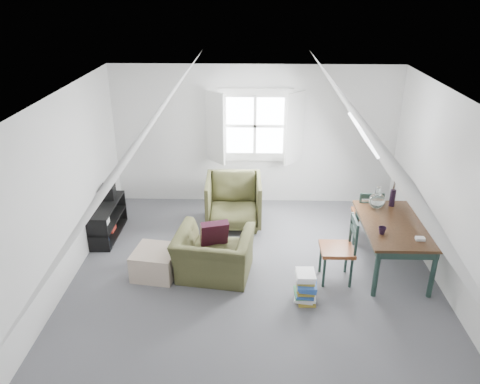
{
  "coord_description": "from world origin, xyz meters",
  "views": [
    {
      "loc": [
        -0.04,
        -5.19,
        3.76
      ],
      "look_at": [
        -0.2,
        0.6,
        1.13
      ],
      "focal_mm": 35.0,
      "sensor_mm": 36.0,
      "label": 1
    }
  ],
  "objects_px": {
    "armchair_far": "(234,224)",
    "dining_chair_near": "(340,248)",
    "dining_chair_far": "(367,214)",
    "ottoman": "(156,262)",
    "media_shelf": "(106,222)",
    "magazine_stack": "(306,287)",
    "armchair_near": "(214,275)",
    "dining_table": "(394,229)"
  },
  "relations": [
    {
      "from": "armchair_far",
      "to": "dining_chair_near",
      "type": "relative_size",
      "value": 0.98
    },
    {
      "from": "armchair_far",
      "to": "dining_chair_far",
      "type": "height_order",
      "value": "dining_chair_far"
    },
    {
      "from": "armchair_far",
      "to": "dining_chair_near",
      "type": "bearing_deg",
      "value": -48.02
    },
    {
      "from": "ottoman",
      "to": "dining_chair_far",
      "type": "relative_size",
      "value": 0.65
    },
    {
      "from": "media_shelf",
      "to": "magazine_stack",
      "type": "distance_m",
      "value": 3.41
    },
    {
      "from": "armchair_near",
      "to": "dining_chair_near",
      "type": "height_order",
      "value": "dining_chair_near"
    },
    {
      "from": "media_shelf",
      "to": "magazine_stack",
      "type": "height_order",
      "value": "media_shelf"
    },
    {
      "from": "magazine_stack",
      "to": "armchair_far",
      "type": "bearing_deg",
      "value": 115.91
    },
    {
      "from": "magazine_stack",
      "to": "media_shelf",
      "type": "bearing_deg",
      "value": 152.25
    },
    {
      "from": "dining_chair_near",
      "to": "armchair_near",
      "type": "bearing_deg",
      "value": -84.78
    },
    {
      "from": "dining_chair_far",
      "to": "magazine_stack",
      "type": "height_order",
      "value": "dining_chair_far"
    },
    {
      "from": "ottoman",
      "to": "media_shelf",
      "type": "xyz_separation_m",
      "value": [
        -0.99,
        1.05,
        0.06
      ]
    },
    {
      "from": "dining_chair_far",
      "to": "media_shelf",
      "type": "height_order",
      "value": "dining_chair_far"
    },
    {
      "from": "dining_table",
      "to": "armchair_far",
      "type": "bearing_deg",
      "value": 146.38
    },
    {
      "from": "ottoman",
      "to": "dining_chair_near",
      "type": "xyz_separation_m",
      "value": [
        2.51,
        -0.05,
        0.3
      ]
    },
    {
      "from": "armchair_far",
      "to": "dining_chair_far",
      "type": "xyz_separation_m",
      "value": [
        2.09,
        -0.48,
        0.46
      ]
    },
    {
      "from": "dining_table",
      "to": "media_shelf",
      "type": "xyz_separation_m",
      "value": [
        -4.28,
        0.8,
        -0.38
      ]
    },
    {
      "from": "armchair_far",
      "to": "dining_chair_far",
      "type": "bearing_deg",
      "value": -14.39
    },
    {
      "from": "ottoman",
      "to": "armchair_near",
      "type": "bearing_deg",
      "value": -0.56
    },
    {
      "from": "armchair_near",
      "to": "ottoman",
      "type": "xyz_separation_m",
      "value": [
        -0.81,
        0.01,
        0.19
      ]
    },
    {
      "from": "armchair_near",
      "to": "armchair_far",
      "type": "height_order",
      "value": "armchair_far"
    },
    {
      "from": "ottoman",
      "to": "dining_chair_far",
      "type": "xyz_separation_m",
      "value": [
        3.12,
        1.04,
        0.27
      ]
    },
    {
      "from": "dining_table",
      "to": "ottoman",
      "type": "bearing_deg",
      "value": -179.98
    },
    {
      "from": "dining_chair_near",
      "to": "media_shelf",
      "type": "xyz_separation_m",
      "value": [
        -3.51,
        1.1,
        -0.24
      ]
    },
    {
      "from": "dining_chair_near",
      "to": "magazine_stack",
      "type": "xyz_separation_m",
      "value": [
        -0.49,
        -0.49,
        -0.28
      ]
    },
    {
      "from": "ottoman",
      "to": "magazine_stack",
      "type": "relative_size",
      "value": 1.39
    },
    {
      "from": "armchair_near",
      "to": "ottoman",
      "type": "relative_size",
      "value": 1.78
    },
    {
      "from": "dining_table",
      "to": "media_shelf",
      "type": "relative_size",
      "value": 1.36
    },
    {
      "from": "armchair_far",
      "to": "armchair_near",
      "type": "bearing_deg",
      "value": -99.41
    },
    {
      "from": "dining_chair_far",
      "to": "media_shelf",
      "type": "bearing_deg",
      "value": -2.2
    },
    {
      "from": "ottoman",
      "to": "dining_chair_far",
      "type": "bearing_deg",
      "value": 18.45
    },
    {
      "from": "ottoman",
      "to": "dining_chair_near",
      "type": "relative_size",
      "value": 0.61
    },
    {
      "from": "armchair_near",
      "to": "dining_table",
      "type": "relative_size",
      "value": 0.7
    },
    {
      "from": "armchair_far",
      "to": "dining_chair_near",
      "type": "xyz_separation_m",
      "value": [
        1.49,
        -1.57,
        0.49
      ]
    },
    {
      "from": "dining_chair_far",
      "to": "media_shelf",
      "type": "relative_size",
      "value": 0.82
    },
    {
      "from": "armchair_far",
      "to": "media_shelf",
      "type": "relative_size",
      "value": 0.86
    },
    {
      "from": "armchair_near",
      "to": "media_shelf",
      "type": "height_order",
      "value": "media_shelf"
    },
    {
      "from": "armchair_near",
      "to": "magazine_stack",
      "type": "relative_size",
      "value": 2.48
    },
    {
      "from": "armchair_far",
      "to": "magazine_stack",
      "type": "distance_m",
      "value": 2.3
    },
    {
      "from": "dining_chair_near",
      "to": "media_shelf",
      "type": "relative_size",
      "value": 0.88
    },
    {
      "from": "dining_table",
      "to": "dining_chair_near",
      "type": "distance_m",
      "value": 0.84
    },
    {
      "from": "armchair_near",
      "to": "dining_chair_near",
      "type": "distance_m",
      "value": 1.77
    }
  ]
}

